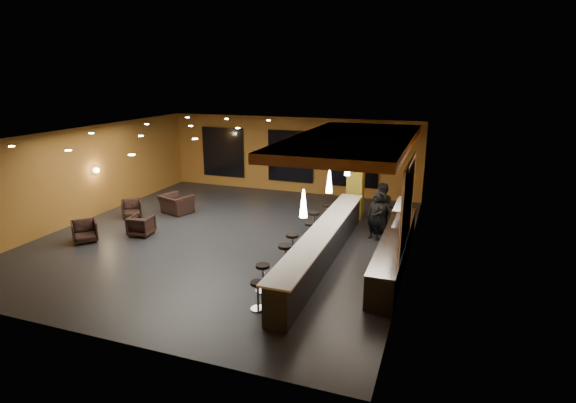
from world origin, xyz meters
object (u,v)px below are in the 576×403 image
(armchair_a, at_px, (85,231))
(armchair_c, at_px, (132,209))
(bar_stool_6, at_px, (327,211))
(staff_c, at_px, (381,212))
(prep_counter, at_px, (394,250))
(bar_stool_1, at_px, (263,274))
(pendant_1, at_px, (329,181))
(staff_a, at_px, (375,217))
(armchair_b, at_px, (141,226))
(bar_stool_4, at_px, (310,230))
(column, at_px, (356,173))
(pendant_2, at_px, (348,165))
(armchair_d, at_px, (176,204))
(bar_stool_2, at_px, (285,255))
(bar_stool_3, at_px, (292,243))
(pendant_0, at_px, (303,203))
(bar_counter, at_px, (323,246))
(bar_stool_5, at_px, (314,220))
(bar_stool_0, at_px, (258,292))
(staff_b, at_px, (383,209))

(armchair_a, distance_m, armchair_c, 2.76)
(bar_stool_6, bearing_deg, staff_c, -12.92)
(prep_counter, height_order, armchair_c, prep_counter)
(bar_stool_1, relative_size, bar_stool_6, 1.03)
(pendant_1, height_order, staff_a, pendant_1)
(armchair_b, height_order, bar_stool_4, bar_stool_4)
(column, xyz_separation_m, pendant_1, (0.00, -4.10, 0.60))
(pendant_2, xyz_separation_m, armchair_d, (-6.84, -0.30, -1.97))
(bar_stool_2, height_order, bar_stool_3, bar_stool_2)
(pendant_1, bearing_deg, staff_a, 59.53)
(bar_stool_4, bearing_deg, armchair_d, 166.41)
(staff_a, bearing_deg, pendant_1, -96.88)
(pendant_0, relative_size, pendant_2, 1.00)
(pendant_0, bearing_deg, bar_stool_2, 132.36)
(bar_counter, height_order, pendant_1, pendant_1)
(bar_stool_3, bearing_deg, bar_stool_6, 88.37)
(pendant_0, bearing_deg, bar_counter, 90.00)
(prep_counter, relative_size, bar_stool_5, 7.33)
(armchair_d, height_order, bar_stool_6, armchair_d)
(staff_c, height_order, armchair_d, staff_c)
(bar_stool_0, distance_m, bar_stool_6, 6.77)
(pendant_2, xyz_separation_m, armchair_c, (-8.18, -1.32, -2.01))
(bar_stool_1, distance_m, bar_stool_6, 5.89)
(bar_stool_2, xyz_separation_m, bar_stool_4, (0.00, 2.37, -0.07))
(armchair_d, distance_m, bar_stool_3, 6.55)
(armchair_b, relative_size, bar_stool_4, 1.04)
(armchair_c, bearing_deg, staff_c, -30.23)
(pendant_2, height_order, armchair_d, pendant_2)
(pendant_1, relative_size, armchair_a, 0.89)
(bar_stool_2, relative_size, bar_stool_6, 1.17)
(staff_c, height_order, bar_stool_2, staff_c)
(armchair_a, xyz_separation_m, bar_stool_5, (6.98, 3.22, 0.17))
(bar_counter, xyz_separation_m, bar_stool_1, (-0.95, -2.38, -0.02))
(column, distance_m, bar_stool_3, 4.98)
(bar_stool_2, bearing_deg, armchair_a, 179.46)
(armchair_d, height_order, bar_stool_3, bar_stool_3)
(armchair_d, bearing_deg, bar_stool_3, 172.64)
(bar_stool_4, xyz_separation_m, bar_stool_5, (-0.15, 0.92, 0.05))
(armchair_c, bearing_deg, column, -18.81)
(bar_stool_4, relative_size, bar_stool_6, 1.02)
(staff_a, distance_m, armchair_c, 9.35)
(bar_stool_1, xyz_separation_m, bar_stool_2, (0.16, 1.24, 0.06))
(pendant_1, relative_size, bar_stool_2, 0.83)
(armchair_a, bearing_deg, staff_c, -22.61)
(staff_b, bearing_deg, bar_stool_6, 171.99)
(column, distance_m, bar_stool_1, 7.15)
(column, xyz_separation_m, staff_a, (1.12, -2.19, -0.96))
(pendant_0, xyz_separation_m, armchair_b, (-6.53, 2.08, -2.00))
(staff_b, relative_size, bar_stool_2, 2.15)
(pendant_2, bearing_deg, staff_b, 1.37)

